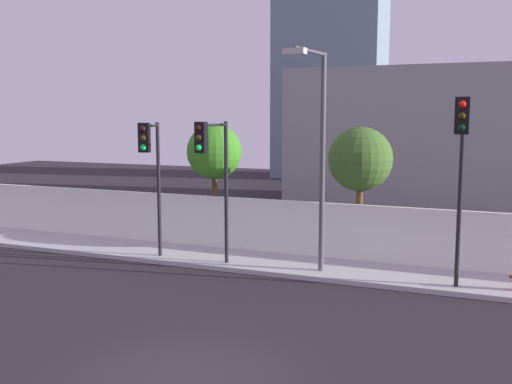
{
  "coord_description": "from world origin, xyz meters",
  "views": [
    {
      "loc": [
        5.05,
        -8.94,
        4.79
      ],
      "look_at": [
        -1.24,
        6.5,
        2.61
      ],
      "focal_mm": 41.16,
      "sensor_mm": 36.0,
      "label": 1
    }
  ],
  "objects": [
    {
      "name": "roadside_tree_leftmost",
      "position": [
        -4.47,
        10.37,
        3.44
      ],
      "size": [
        2.02,
        2.02,
        4.48
      ],
      "color": "brown",
      "rests_on": "ground"
    },
    {
      "name": "traffic_light_right",
      "position": [
        -2.76,
        6.8,
        3.42
      ],
      "size": [
        0.4,
        1.62,
        4.46
      ],
      "color": "black",
      "rests_on": "sidewalk"
    },
    {
      "name": "ground_plane",
      "position": [
        0.0,
        0.0,
        0.0
      ],
      "size": [
        80.0,
        80.0,
        0.0
      ],
      "primitive_type": "plane",
      "color": "#262026"
    },
    {
      "name": "sidewalk",
      "position": [
        0.0,
        8.2,
        0.07
      ],
      "size": [
        36.0,
        2.4,
        0.15
      ],
      "primitive_type": "cube",
      "color": "#B3B3B3",
      "rests_on": "ground"
    },
    {
      "name": "roadside_tree_midleft",
      "position": [
        0.94,
        10.37,
        3.32
      ],
      "size": [
        2.15,
        2.15,
        4.42
      ],
      "color": "brown",
      "rests_on": "ground"
    },
    {
      "name": "low_building_distant",
      "position": [
        1.2,
        23.49,
        3.62
      ],
      "size": [
        13.27,
        6.0,
        7.23
      ],
      "primitive_type": "cube",
      "color": "#959595",
      "rests_on": "ground"
    },
    {
      "name": "street_lamp_curbside",
      "position": [
        0.33,
        7.43,
        4.01
      ],
      "size": [
        0.62,
        2.26,
        6.43
      ],
      "color": "#4C4C51",
      "rests_on": "sidewalk"
    },
    {
      "name": "traffic_light_center",
      "position": [
        -4.96,
        6.87,
        3.39
      ],
      "size": [
        0.52,
        1.48,
        4.42
      ],
      "color": "black",
      "rests_on": "sidewalk"
    },
    {
      "name": "perimeter_wall",
      "position": [
        0.0,
        9.49,
        1.05
      ],
      "size": [
        36.0,
        0.18,
        1.8
      ],
      "primitive_type": "cube",
      "color": "white",
      "rests_on": "sidewalk"
    },
    {
      "name": "traffic_light_left",
      "position": [
        4.27,
        6.79,
        3.85
      ],
      "size": [
        0.34,
        1.71,
        5.08
      ],
      "color": "black",
      "rests_on": "sidewalk"
    }
  ]
}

